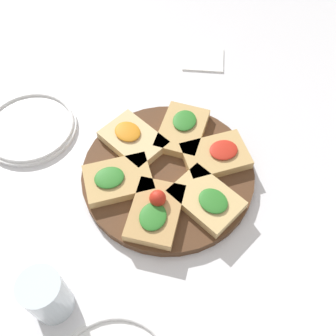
# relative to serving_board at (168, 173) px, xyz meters

# --- Properties ---
(ground_plane) EXTENTS (3.00, 3.00, 0.00)m
(ground_plane) POSITION_rel_serving_board_xyz_m (0.00, 0.00, -0.01)
(ground_plane) COLOR white
(serving_board) EXTENTS (0.36, 0.36, 0.02)m
(serving_board) POSITION_rel_serving_board_xyz_m (0.00, 0.00, 0.00)
(serving_board) COLOR #51331E
(serving_board) RESTS_ON ground_plane
(focaccia_slice_0) EXTENTS (0.12, 0.15, 0.05)m
(focaccia_slice_0) POSITION_rel_serving_board_xyz_m (-0.02, 0.10, 0.02)
(focaccia_slice_0) COLOR tan
(focaccia_slice_0) RESTS_ON serving_board
(focaccia_slice_1) EXTENTS (0.15, 0.13, 0.03)m
(focaccia_slice_1) POSITION_rel_serving_board_xyz_m (-0.10, 0.03, 0.02)
(focaccia_slice_1) COLOR #DBB775
(focaccia_slice_1) RESTS_ON serving_board
(focaccia_slice_2) EXTENTS (0.16, 0.16, 0.03)m
(focaccia_slice_2) POSITION_rel_serving_board_xyz_m (-0.08, -0.07, 0.02)
(focaccia_slice_2) COLOR tan
(focaccia_slice_2) RESTS_ON serving_board
(focaccia_slice_3) EXTENTS (0.11, 0.14, 0.03)m
(focaccia_slice_3) POSITION_rel_serving_board_xyz_m (0.02, -0.10, 0.02)
(focaccia_slice_3) COLOR tan
(focaccia_slice_3) RESTS_ON serving_board
(focaccia_slice_4) EXTENTS (0.15, 0.13, 0.03)m
(focaccia_slice_4) POSITION_rel_serving_board_xyz_m (0.10, -0.03, 0.02)
(focaccia_slice_4) COLOR #E5C689
(focaccia_slice_4) RESTS_ON serving_board
(focaccia_slice_5) EXTENTS (0.16, 0.16, 0.03)m
(focaccia_slice_5) POSITION_rel_serving_board_xyz_m (0.08, 0.07, 0.02)
(focaccia_slice_5) COLOR tan
(focaccia_slice_5) RESTS_ON serving_board
(plate_right) EXTENTS (0.21, 0.21, 0.02)m
(plate_right) POSITION_rel_serving_board_xyz_m (0.34, 0.03, -0.00)
(plate_right) COLOR white
(plate_right) RESTS_ON ground_plane
(water_glass) EXTENTS (0.07, 0.07, 0.11)m
(water_glass) POSITION_rel_serving_board_xyz_m (0.06, 0.32, 0.04)
(water_glass) COLOR silver
(water_glass) RESTS_ON ground_plane
(napkin_stack) EXTENTS (0.13, 0.12, 0.01)m
(napkin_stack) POSITION_rel_serving_board_xyz_m (0.08, -0.36, -0.01)
(napkin_stack) COLOR white
(napkin_stack) RESTS_ON ground_plane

